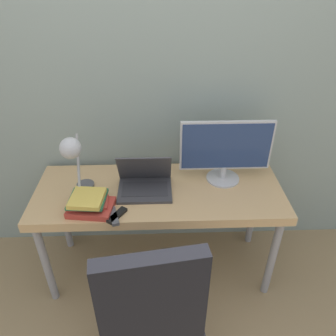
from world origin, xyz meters
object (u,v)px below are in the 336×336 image
object	(u,v)px
monitor	(226,149)
office_chair	(150,309)
book_stack	(89,203)
laptop	(144,183)
desk_lamp	(72,154)

from	to	relation	value
monitor	office_chair	size ratio (longest dim) A/B	0.55
monitor	book_stack	bearing A→B (deg)	-161.34
laptop	monitor	size ratio (longest dim) A/B	0.58
laptop	office_chair	xyz separation A→B (m)	(0.04, -0.74, -0.19)
laptop	office_chair	world-z (taller)	office_chair
laptop	book_stack	world-z (taller)	laptop
monitor	book_stack	world-z (taller)	monitor
laptop	office_chair	size ratio (longest dim) A/B	0.32
desk_lamp	laptop	bearing A→B (deg)	14.53
monitor	office_chair	bearing A→B (deg)	-119.55
office_chair	monitor	bearing A→B (deg)	60.45
desk_lamp	office_chair	xyz separation A→B (m)	(0.42, -0.64, -0.47)
laptop	office_chair	bearing A→B (deg)	-87.20
book_stack	laptop	bearing A→B (deg)	29.89
monitor	office_chair	world-z (taller)	monitor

